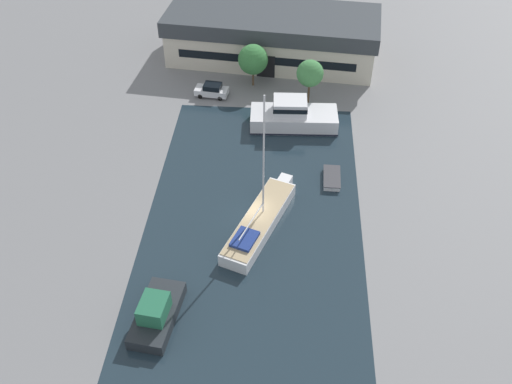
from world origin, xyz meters
TOP-DOWN VIEW (x-y plane):
  - ground_plane at (0.00, 0.00)m, footprint 440.00×440.00m
  - water_canal at (0.00, 0.00)m, footprint 20.69×39.05m
  - warehouse_building at (0.13, 32.33)m, footprint 29.23×13.94m
  - quay_tree_near_building at (-1.92, 24.81)m, footprint 3.79×3.79m
  - quay_tree_by_water at (5.18, 20.87)m, footprint 3.24×3.24m
  - parked_car at (-6.89, 21.85)m, footprint 4.31×2.35m
  - sailboat_moored at (0.64, -0.90)m, footprint 6.67×12.84m
  - motor_cruiser at (3.38, 16.10)m, footprint 10.31×4.58m
  - small_dinghy at (7.69, 6.45)m, footprint 1.84×3.73m
  - cabin_boat at (-7.00, -12.20)m, footprint 3.80×6.88m

SIDE VIEW (x-z plane):
  - ground_plane at x=0.00m, z-range 0.00..0.00m
  - water_canal at x=0.00m, z-range 0.00..0.01m
  - small_dinghy at x=7.69m, z-range 0.01..0.59m
  - sailboat_moored at x=0.64m, z-range -6.36..7.90m
  - parked_car at x=-6.89m, z-range 0.00..1.70m
  - cabin_boat at x=-7.00m, z-range -0.40..2.29m
  - motor_cruiser at x=3.38m, z-range -0.47..3.07m
  - warehouse_building at x=0.13m, z-range 0.04..6.50m
  - quay_tree_near_building at x=-1.92m, z-range 0.89..6.46m
  - quay_tree_by_water at x=5.18m, z-range 1.31..7.20m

